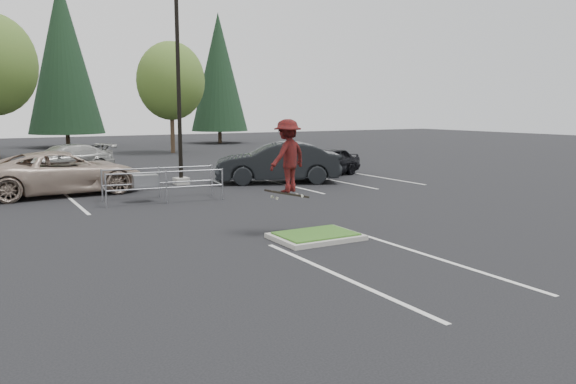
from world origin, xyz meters
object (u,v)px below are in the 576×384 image
conif_c (219,72)px  cart_corral (149,181)px  light_pole (178,81)px  car_r_charc (277,163)px  skateboarder (287,156)px  car_r_black (327,162)px  decid_c (171,83)px  conif_b (63,56)px  car_l_tan (64,173)px  car_far_silver (65,159)px

conif_c → cart_corral: bearing=-117.1°
light_pole → car_r_charc: light_pole is taller
conif_c → skateboarder: conif_c is taller
light_pole → conif_c: size_ratio=0.81×
light_pole → car_r_black: 8.44m
decid_c → conif_b: bearing=119.3°
light_pole → car_l_tan: size_ratio=1.64×
light_pole → decid_c: size_ratio=1.21×
light_pole → car_far_silver: bearing=119.6°
conif_b → cart_corral: conif_b is taller
decid_c → car_far_silver: 15.12m
cart_corral → conif_b: bearing=93.0°
decid_c → conif_c: size_ratio=0.67×
car_l_tan → car_r_black: (12.50, 0.00, -0.14)m
light_pole → conif_c: (13.50, 27.50, 2.29)m
light_pole → skateboarder: size_ratio=4.67×
conif_c → car_l_tan: 34.09m
decid_c → car_far_silver: size_ratio=1.60×
car_far_silver → light_pole: bearing=12.1°
car_l_tan → car_far_silver: 7.44m
car_r_charc → cart_corral: bearing=-47.9°
conif_c → car_l_tan: (-18.50, -28.00, -5.99)m
skateboarder → cart_corral: bearing=-96.9°
conif_b → car_far_silver: size_ratio=2.76×
light_pole → skateboarder: bearing=-94.1°
conif_b → cart_corral: 33.28m
skateboarder → car_r_black: skateboarder is taller
conif_b → car_l_tan: bearing=-98.8°
conif_b → car_far_silver: 23.02m
conif_c → car_r_black: conif_c is taller
conif_c → car_r_black: (-6.00, -28.00, -6.14)m
cart_corral → car_l_tan: (-2.44, 3.45, 0.11)m
skateboarder → decid_c: bearing=-123.2°
decid_c → conif_b: conif_b is taller
conif_b → car_r_charc: 31.28m
light_pole → conif_b: size_ratio=0.70×
car_r_charc → car_far_silver: car_r_charc is taller
light_pole → cart_corral: size_ratio=2.33×
light_pole → conif_b: conif_b is taller
conif_b → car_r_black: bearing=-74.6°
decid_c → car_r_charc: 20.03m
conif_c → car_l_tan: size_ratio=2.03×
car_r_charc → car_far_silver: (-7.90, 8.53, -0.17)m
decid_c → car_r_charc: (-1.49, -19.51, -4.32)m
car_l_tan → conif_c: bearing=-36.6°
conif_b → car_r_black: size_ratio=3.47×
decid_c → car_r_black: 18.99m
conif_c → car_r_black: bearing=-102.1°
decid_c → cart_corral: decid_c is taller
skateboarder → car_far_silver: skateboarder is taller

